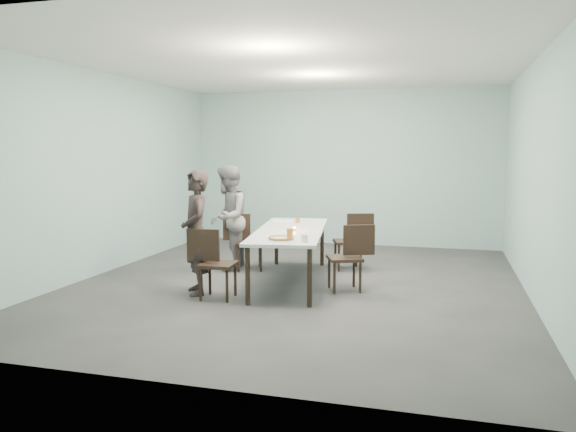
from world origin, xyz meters
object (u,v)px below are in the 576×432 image
(water_tumbler, at_px, (304,239))
(tealight, at_px, (294,229))
(diner_near, at_px, (196,232))
(diner_far, at_px, (228,218))
(beer_glass, at_px, (290,235))
(chair_far_right, at_px, (353,237))
(amber_tumbler, at_px, (298,220))
(pizza, at_px, (281,238))
(side_plate, at_px, (289,236))
(chair_near_right, at_px, (351,253))
(chair_far_left, at_px, (244,238))
(chair_near_left, at_px, (212,259))
(table, at_px, (290,233))

(water_tumbler, bearing_deg, tealight, 111.97)
(diner_near, relative_size, diner_far, 0.99)
(tealight, bearing_deg, beer_glass, -78.72)
(chair_far_right, height_order, amber_tumbler, chair_far_right)
(pizza, distance_m, tealight, 0.82)
(side_plate, bearing_deg, pizza, -93.51)
(pizza, xyz_separation_m, beer_glass, (0.12, -0.03, 0.06))
(chair_near_right, bearing_deg, chair_far_left, -47.63)
(chair_near_right, height_order, amber_tumbler, chair_near_right)
(chair_near_left, xyz_separation_m, beer_glass, (0.97, 0.12, 0.32))
(diner_far, bearing_deg, table, 54.39)
(water_tumbler, xyz_separation_m, amber_tumbler, (-0.53, 1.72, -0.01))
(chair_far_right, xyz_separation_m, amber_tumbler, (-0.78, -0.42, 0.29))
(chair_near_right, xyz_separation_m, chair_far_right, (-0.18, 1.34, 0.00))
(table, height_order, chair_far_right, chair_far_right)
(chair_near_left, bearing_deg, table, 52.70)
(chair_far_right, height_order, beer_glass, beer_glass)
(side_plate, height_order, tealight, tealight)
(diner_far, bearing_deg, side_plate, 38.58)
(chair_near_right, height_order, tealight, chair_near_right)
(chair_far_left, height_order, amber_tumbler, chair_far_left)
(chair_near_left, xyz_separation_m, tealight, (0.80, 0.97, 0.27))
(chair_far_left, bearing_deg, table, -55.24)
(chair_far_right, xyz_separation_m, pizza, (-0.57, -2.05, 0.27))
(table, distance_m, side_plate, 0.64)
(chair_far_right, relative_size, diner_far, 0.54)
(chair_far_left, distance_m, tealight, 1.26)
(beer_glass, distance_m, water_tumbler, 0.21)
(chair_far_left, bearing_deg, water_tumbler, -71.50)
(chair_far_right, relative_size, diner_near, 0.54)
(chair_near_left, distance_m, pizza, 0.91)
(beer_glass, height_order, water_tumbler, beer_glass)
(chair_near_right, bearing_deg, chair_near_left, 5.48)
(chair_near_left, height_order, diner_near, diner_near)
(chair_far_left, bearing_deg, tealight, -57.22)
(chair_near_right, distance_m, beer_glass, 1.02)
(side_plate, bearing_deg, chair_far_right, 72.53)
(chair_far_left, xyz_separation_m, chair_near_right, (1.79, -0.83, 0.00))
(side_plate, distance_m, amber_tumbler, 1.34)
(chair_far_right, distance_m, water_tumbler, 2.18)
(beer_glass, bearing_deg, water_tumbler, -16.91)
(table, height_order, tealight, tealight)
(side_plate, bearing_deg, tealight, 97.76)
(chair_near_right, relative_size, diner_far, 0.54)
(chair_far_right, bearing_deg, diner_near, 30.31)
(chair_near_left, height_order, amber_tumbler, chair_near_left)
(chair_far_right, xyz_separation_m, beer_glass, (-0.45, -2.08, 0.32))
(amber_tumbler, bearing_deg, diner_near, -119.62)
(beer_glass, bearing_deg, pizza, 165.43)
(diner_far, xyz_separation_m, side_plate, (1.31, -1.19, -0.05))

